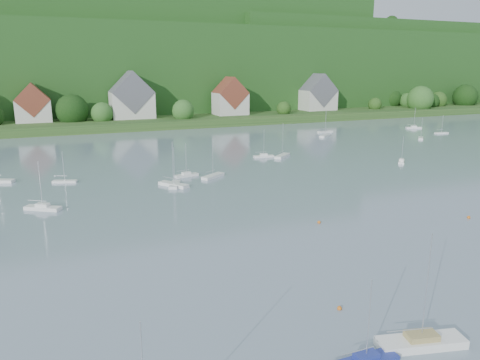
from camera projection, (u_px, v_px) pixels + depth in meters
name	position (u px, v px, depth m)	size (l,w,h in m)	color
far_shore_strip	(115.00, 119.00, 187.51)	(600.00, 60.00, 3.00)	#244A1B
forested_ridge	(95.00, 66.00, 243.94)	(620.00, 181.22, 69.89)	#184516
village_building_1	(33.00, 106.00, 164.63)	(12.00, 9.36, 14.00)	beige
village_building_2	(132.00, 99.00, 176.56)	(16.00, 11.44, 18.00)	beige
village_building_3	(230.00, 99.00, 190.05)	(13.00, 10.40, 15.50)	beige
village_building_4	(318.00, 96.00, 210.55)	(15.00, 10.40, 16.50)	beige
near_sailboat_1	(366.00, 360.00, 35.00)	(5.29, 1.52, 7.13)	navy
near_sailboat_2	(421.00, 341.00, 37.31)	(7.53, 3.70, 9.79)	white
mooring_buoy_0	(339.00, 309.00, 43.16)	(0.45, 0.45, 0.45)	orange
mooring_buoy_2	(469.00, 218.00, 69.27)	(0.50, 0.50, 0.50)	orange
mooring_buoy_3	(319.00, 223.00, 67.06)	(0.50, 0.50, 0.50)	orange
far_sailboat_cluster	(203.00, 159.00, 111.81)	(189.70, 61.88, 8.71)	white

